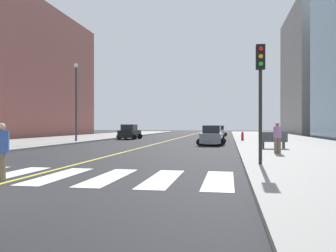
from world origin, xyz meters
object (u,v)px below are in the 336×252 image
Objects in this scene: pedestrian_crossing at (1,149)px; car_gray_third at (212,136)px; traffic_light_near_corner at (260,80)px; car_white_fourth at (219,131)px; fire_hydrant at (242,136)px; park_bench at (273,140)px; pedestrian_waiting_east at (277,136)px; car_green_second at (213,134)px; car_black_nearest at (130,132)px; street_lamp at (76,95)px.

car_gray_third is at bearing 141.79° from pedestrian_crossing.
traffic_light_near_corner reaches higher than car_gray_third.
pedestrian_crossing reaches higher than car_white_fourth.
park_bench is at bearing -82.49° from fire_hydrant.
pedestrian_waiting_east is (4.13, -9.91, 0.31)m from car_gray_third.
car_white_fourth is at bearing -92.91° from car_green_second.
park_bench is at bearing -99.80° from traffic_light_near_corner.
traffic_light_near_corner is 5.41× the size of fire_hydrant.
pedestrian_crossing is (-9.86, -14.73, 0.30)m from park_bench.
car_white_fourth is at bearing -89.26° from pedestrian_waiting_east.
car_white_fourth is 17.47m from fire_hydrant.
car_white_fourth is at bearing 50.88° from car_black_nearest.
car_gray_third is 10.74m from pedestrian_waiting_east.
traffic_light_near_corner reaches higher than park_bench.
traffic_light_near_corner is 10.49m from park_bench.
car_white_fourth is (0.20, 16.11, -0.01)m from car_green_second.
pedestrian_waiting_east is 1.94× the size of fire_hydrant.
car_gray_third is (10.55, -11.08, -0.05)m from car_black_nearest.
traffic_light_near_corner is 6.34m from pedestrian_waiting_east.
pedestrian_crossing is (-5.42, -44.05, 0.21)m from car_white_fourth.
car_green_second is 2.09× the size of park_bench.
pedestrian_crossing is at bearing 77.22° from car_green_second.
pedestrian_waiting_east reaches higher than park_bench.
traffic_light_near_corner reaches higher than fire_hydrant.
traffic_light_near_corner reaches higher than pedestrian_crossing.
car_green_second is 7.57m from car_gray_third.
car_green_second is 2.22× the size of pedestrian_waiting_east.
pedestrian_crossing is at bearing -70.42° from street_lamp.
traffic_light_near_corner reaches higher than pedestrian_waiting_east.
pedestrian_crossing is (-5.22, -27.94, 0.20)m from car_green_second.
street_lamp is (-13.31, -5.22, 3.89)m from car_green_second.
car_black_nearest is 29.90m from traffic_light_near_corner.
car_white_fourth is 2.05× the size of park_bench.
car_white_fourth reaches higher than fire_hydrant.
traffic_light_near_corner is at bearing 97.12° from pedestrian_crossing.
pedestrian_crossing reaches higher than car_gray_third.
car_white_fourth is 44.39m from pedestrian_crossing.
fire_hydrant is at bearing -112.26° from car_gray_third.
car_gray_third is 2.14× the size of pedestrian_crossing.
fire_hydrant is (8.27, 26.82, -0.41)m from pedestrian_crossing.
fire_hydrant is at bearing 100.70° from car_white_fourth.
pedestrian_crossing reaches higher than park_bench.
pedestrian_crossing is at bearing 30.40° from traffic_light_near_corner.
pedestrian_waiting_east is (9.56, 10.46, 0.11)m from pedestrian_crossing.
car_black_nearest is at bearing 38.61° from park_bench.
car_green_second is at bearing 146.14° from pedestrian_crossing.
car_black_nearest is 0.84× the size of traffic_light_near_corner.
traffic_light_near_corner is 22.24m from fire_hydrant.
pedestrian_waiting_east is at bearing 114.29° from pedestrian_crossing.
car_green_second is at bearing -82.35° from pedestrian_waiting_east.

